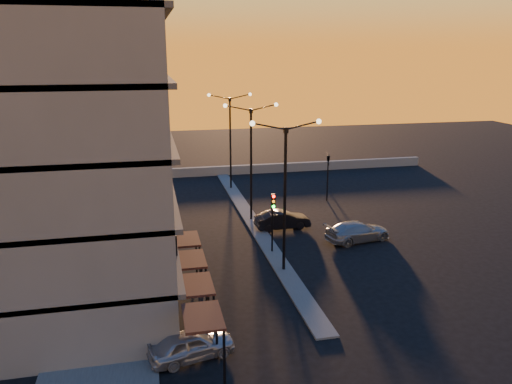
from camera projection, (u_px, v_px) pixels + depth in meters
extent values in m
plane|color=black|center=(284.00, 271.00, 31.43)|extent=(120.00, 120.00, 0.00)
cube|color=#51514E|center=(115.00, 259.00, 33.02)|extent=(5.00, 40.00, 0.12)
cube|color=#51514E|center=(251.00, 220.00, 40.81)|extent=(1.20, 36.00, 0.12)
cube|color=gray|center=(240.00, 170.00, 56.15)|extent=(44.00, 0.50, 1.00)
cylinder|color=slate|center=(28.00, 67.00, 27.05)|extent=(14.00, 14.00, 25.00)
cube|color=slate|center=(4.00, 70.00, 22.34)|extent=(14.00, 10.00, 25.00)
cylinder|color=black|center=(51.00, 253.00, 30.00)|extent=(14.16, 14.16, 2.40)
cube|color=black|center=(174.00, 236.00, 27.17)|extent=(0.15, 3.20, 1.20)
cylinder|color=black|center=(285.00, 202.00, 30.21)|extent=(0.18, 0.18, 9.00)
cube|color=black|center=(286.00, 130.00, 29.02)|extent=(0.25, 0.25, 0.35)
sphere|color=#FFE5B2|center=(252.00, 123.00, 28.48)|extent=(0.32, 0.32, 0.32)
sphere|color=#FFE5B2|center=(319.00, 121.00, 29.30)|extent=(0.32, 0.32, 0.32)
cylinder|color=black|center=(251.00, 167.00, 39.61)|extent=(0.18, 0.18, 9.00)
cube|color=black|center=(251.00, 111.00, 38.42)|extent=(0.25, 0.25, 0.35)
sphere|color=#FFE5B2|center=(225.00, 106.00, 37.89)|extent=(0.32, 0.32, 0.32)
sphere|color=#FFE5B2|center=(276.00, 105.00, 38.71)|extent=(0.32, 0.32, 0.32)
cylinder|color=black|center=(230.00, 145.00, 49.02)|extent=(0.18, 0.18, 9.00)
cube|color=black|center=(230.00, 99.00, 47.82)|extent=(0.25, 0.25, 0.35)
sphere|color=#FFE5B2|center=(209.00, 95.00, 47.29)|extent=(0.32, 0.32, 0.32)
sphere|color=#FFE5B2|center=(250.00, 94.00, 48.11)|extent=(0.32, 0.32, 0.32)
cylinder|color=black|center=(272.00, 231.00, 33.81)|extent=(0.12, 0.12, 3.20)
cube|color=black|center=(273.00, 201.00, 33.06)|extent=(0.28, 0.16, 1.00)
sphere|color=#FF0C05|center=(274.00, 196.00, 32.87)|extent=(0.20, 0.20, 0.20)
sphere|color=orange|center=(274.00, 202.00, 32.97)|extent=(0.20, 0.20, 0.20)
sphere|color=#0CFF26|center=(274.00, 207.00, 33.06)|extent=(0.20, 0.20, 0.20)
cylinder|color=black|center=(327.00, 186.00, 45.86)|extent=(0.12, 0.12, 2.80)
imported|color=black|center=(328.00, 167.00, 45.37)|extent=(0.13, 0.16, 0.80)
cylinder|color=black|center=(328.00, 175.00, 49.93)|extent=(0.12, 0.12, 2.80)
imported|color=black|center=(328.00, 157.00, 49.44)|extent=(0.42, 1.99, 0.80)
imported|color=#A7A9AF|center=(192.00, 345.00, 22.31)|extent=(4.14, 2.41, 1.32)
imported|color=black|center=(282.00, 220.00, 38.76)|extent=(4.34, 1.70, 1.41)
imported|color=gray|center=(358.00, 231.00, 36.26)|extent=(5.22, 2.89, 1.43)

